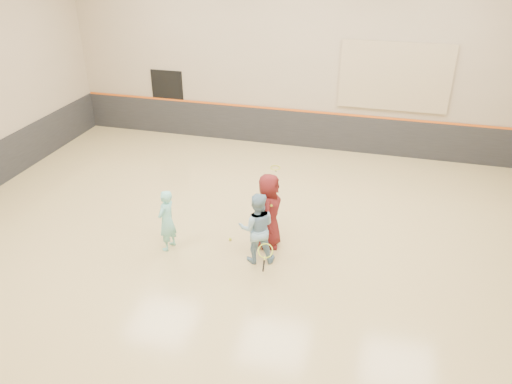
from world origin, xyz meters
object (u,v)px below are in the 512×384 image
(young_man, at_px, (269,211))
(spare_racket, at_px, (275,167))
(girl, at_px, (167,220))
(instructor, at_px, (257,228))

(young_man, bearing_deg, spare_racket, 5.56)
(girl, xyz_separation_m, instructor, (2.01, 0.08, 0.08))
(girl, bearing_deg, young_man, 118.43)
(girl, xyz_separation_m, spare_racket, (1.35, 4.71, -0.67))
(girl, relative_size, spare_racket, 2.18)
(instructor, bearing_deg, spare_racket, -97.80)
(instructor, bearing_deg, girl, -13.73)
(girl, relative_size, instructor, 0.90)
(girl, xyz_separation_m, young_man, (2.11, 0.71, 0.16))
(instructor, height_order, young_man, young_man)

